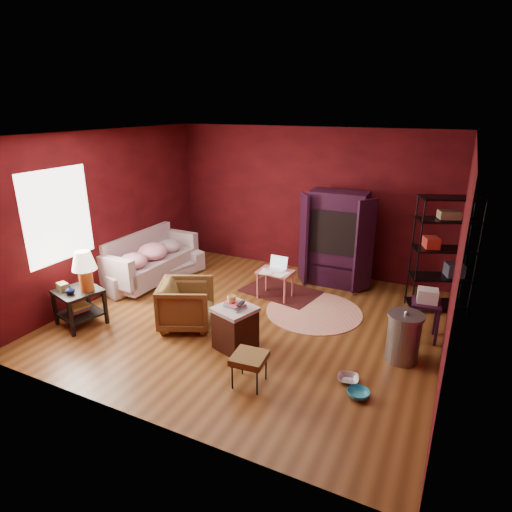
{
  "coord_description": "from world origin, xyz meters",
  "views": [
    {
      "loc": [
        2.69,
        -5.31,
        3.18
      ],
      "look_at": [
        0.0,
        0.2,
        1.0
      ],
      "focal_mm": 30.0,
      "sensor_mm": 36.0,
      "label": 1
    }
  ],
  "objects_px": {
    "side_table": "(82,281)",
    "tv_armoire": "(337,237)",
    "armchair": "(186,302)",
    "laptop_desk": "(276,274)",
    "wire_shelving": "(445,250)",
    "hamper": "(235,327)",
    "sofa": "(151,260)"
  },
  "relations": [
    {
      "from": "wire_shelving",
      "to": "sofa",
      "type": "bearing_deg",
      "value": 170.08
    },
    {
      "from": "side_table",
      "to": "wire_shelving",
      "type": "bearing_deg",
      "value": 31.13
    },
    {
      "from": "sofa",
      "to": "wire_shelving",
      "type": "height_order",
      "value": "wire_shelving"
    },
    {
      "from": "armchair",
      "to": "laptop_desk",
      "type": "relative_size",
      "value": 1.07
    },
    {
      "from": "hamper",
      "to": "wire_shelving",
      "type": "xyz_separation_m",
      "value": [
        2.4,
        2.48,
        0.71
      ]
    },
    {
      "from": "laptop_desk",
      "to": "side_table",
      "type": "bearing_deg",
      "value": -134.0
    },
    {
      "from": "laptop_desk",
      "to": "tv_armoire",
      "type": "relative_size",
      "value": 0.42
    },
    {
      "from": "hamper",
      "to": "laptop_desk",
      "type": "bearing_deg",
      "value": 95.14
    },
    {
      "from": "tv_armoire",
      "to": "wire_shelving",
      "type": "relative_size",
      "value": 0.93
    },
    {
      "from": "wire_shelving",
      "to": "hamper",
      "type": "bearing_deg",
      "value": -155.79
    },
    {
      "from": "armchair",
      "to": "wire_shelving",
      "type": "xyz_separation_m",
      "value": [
        3.36,
        2.24,
        0.64
      ]
    },
    {
      "from": "laptop_desk",
      "to": "hamper",
      "type": "bearing_deg",
      "value": -82.77
    },
    {
      "from": "armchair",
      "to": "tv_armoire",
      "type": "distance_m",
      "value": 3.03
    },
    {
      "from": "armchair",
      "to": "side_table",
      "type": "xyz_separation_m",
      "value": [
        -1.41,
        -0.64,
        0.32
      ]
    },
    {
      "from": "sofa",
      "to": "tv_armoire",
      "type": "relative_size",
      "value": 1.16
    },
    {
      "from": "hamper",
      "to": "armchair",
      "type": "bearing_deg",
      "value": 166.35
    },
    {
      "from": "hamper",
      "to": "laptop_desk",
      "type": "height_order",
      "value": "laptop_desk"
    },
    {
      "from": "tv_armoire",
      "to": "laptop_desk",
      "type": "bearing_deg",
      "value": -125.95
    },
    {
      "from": "tv_armoire",
      "to": "hamper",
      "type": "bearing_deg",
      "value": -102.88
    },
    {
      "from": "armchair",
      "to": "laptop_desk",
      "type": "xyz_separation_m",
      "value": [
        0.81,
        1.49,
        0.06
      ]
    },
    {
      "from": "side_table",
      "to": "wire_shelving",
      "type": "xyz_separation_m",
      "value": [
        4.76,
        2.88,
        0.32
      ]
    },
    {
      "from": "side_table",
      "to": "hamper",
      "type": "bearing_deg",
      "value": 9.64
    },
    {
      "from": "tv_armoire",
      "to": "armchair",
      "type": "bearing_deg",
      "value": -122.23
    },
    {
      "from": "laptop_desk",
      "to": "tv_armoire",
      "type": "height_order",
      "value": "tv_armoire"
    },
    {
      "from": "sofa",
      "to": "tv_armoire",
      "type": "bearing_deg",
      "value": -50.14
    },
    {
      "from": "side_table",
      "to": "wire_shelving",
      "type": "distance_m",
      "value": 5.58
    },
    {
      "from": "hamper",
      "to": "wire_shelving",
      "type": "relative_size",
      "value": 0.37
    },
    {
      "from": "armchair",
      "to": "laptop_desk",
      "type": "bearing_deg",
      "value": -53.21
    },
    {
      "from": "side_table",
      "to": "tv_armoire",
      "type": "xyz_separation_m",
      "value": [
        2.95,
        3.19,
        0.2
      ]
    },
    {
      "from": "laptop_desk",
      "to": "sofa",
      "type": "bearing_deg",
      "value": -171.06
    },
    {
      "from": "side_table",
      "to": "laptop_desk",
      "type": "bearing_deg",
      "value": 43.91
    },
    {
      "from": "side_table",
      "to": "hamper",
      "type": "height_order",
      "value": "side_table"
    }
  ]
}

